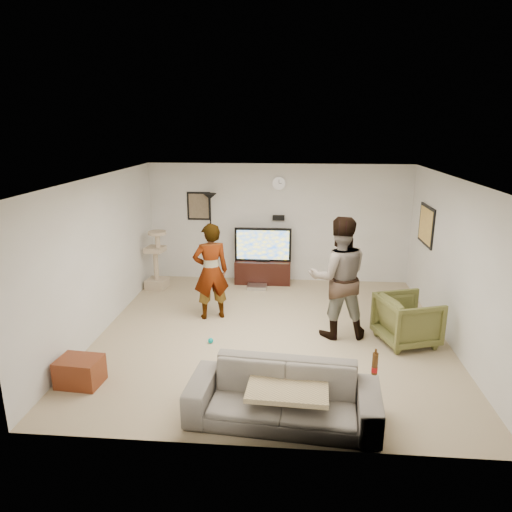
# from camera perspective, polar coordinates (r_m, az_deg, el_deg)

# --- Properties ---
(floor) EXTENTS (5.50, 5.50, 0.02)m
(floor) POSITION_cam_1_polar(r_m,az_deg,el_deg) (7.59, 1.91, -9.61)
(floor) COLOR tan
(floor) RESTS_ON ground
(ceiling) EXTENTS (5.50, 5.50, 0.02)m
(ceiling) POSITION_cam_1_polar(r_m,az_deg,el_deg) (6.89, 2.11, 9.67)
(ceiling) COLOR white
(ceiling) RESTS_ON wall_back
(wall_back) EXTENTS (5.50, 0.04, 2.50)m
(wall_back) POSITION_cam_1_polar(r_m,az_deg,el_deg) (9.80, 2.80, 4.07)
(wall_back) COLOR silver
(wall_back) RESTS_ON floor
(wall_front) EXTENTS (5.50, 0.04, 2.50)m
(wall_front) POSITION_cam_1_polar(r_m,az_deg,el_deg) (4.57, 0.27, -10.15)
(wall_front) COLOR silver
(wall_front) RESTS_ON floor
(wall_left) EXTENTS (0.04, 5.50, 2.50)m
(wall_left) POSITION_cam_1_polar(r_m,az_deg,el_deg) (7.76, -18.72, 0.06)
(wall_left) COLOR silver
(wall_left) RESTS_ON floor
(wall_right) EXTENTS (0.04, 5.50, 2.50)m
(wall_right) POSITION_cam_1_polar(r_m,az_deg,el_deg) (7.53, 23.40, -0.89)
(wall_right) COLOR silver
(wall_right) RESTS_ON floor
(wall_clock) EXTENTS (0.26, 0.04, 0.26)m
(wall_clock) POSITION_cam_1_polar(r_m,az_deg,el_deg) (9.63, 2.87, 8.98)
(wall_clock) COLOR silver
(wall_clock) RESTS_ON wall_back
(wall_speaker) EXTENTS (0.25, 0.10, 0.10)m
(wall_speaker) POSITION_cam_1_polar(r_m,az_deg,el_deg) (9.72, 2.80, 4.75)
(wall_speaker) COLOR black
(wall_speaker) RESTS_ON wall_back
(picture_back) EXTENTS (0.42, 0.03, 0.52)m
(picture_back) POSITION_cam_1_polar(r_m,az_deg,el_deg) (9.92, -7.09, 6.16)
(picture_back) COLOR brown
(picture_back) RESTS_ON wall_back
(picture_right) EXTENTS (0.03, 0.78, 0.62)m
(picture_right) POSITION_cam_1_polar(r_m,az_deg,el_deg) (8.95, 20.33, 3.59)
(picture_right) COLOR #D8AB54
(picture_right) RESTS_ON wall_right
(tv_stand) EXTENTS (1.17, 0.45, 0.49)m
(tv_stand) POSITION_cam_1_polar(r_m,az_deg,el_deg) (9.84, 0.85, -1.93)
(tv_stand) COLOR black
(tv_stand) RESTS_ON floor
(console_box) EXTENTS (0.40, 0.30, 0.07)m
(console_box) POSITION_cam_1_polar(r_m,az_deg,el_deg) (9.54, 0.12, -3.84)
(console_box) COLOR silver
(console_box) RESTS_ON floor
(tv) EXTENTS (1.19, 0.08, 0.70)m
(tv) POSITION_cam_1_polar(r_m,az_deg,el_deg) (9.67, 0.87, 1.43)
(tv) COLOR black
(tv) RESTS_ON tv_stand
(tv_screen) EXTENTS (1.09, 0.01, 0.62)m
(tv_screen) POSITION_cam_1_polar(r_m,az_deg,el_deg) (9.63, 0.85, 1.37)
(tv_screen) COLOR yellow
(tv_screen) RESTS_ON tv
(floor_lamp) EXTENTS (0.32, 0.32, 1.89)m
(floor_lamp) POSITION_cam_1_polar(r_m,az_deg,el_deg) (9.83, -5.60, 2.22)
(floor_lamp) COLOR black
(floor_lamp) RESTS_ON floor
(cat_tree) EXTENTS (0.45, 0.45, 1.23)m
(cat_tree) POSITION_cam_1_polar(r_m,az_deg,el_deg) (9.60, -12.32, -0.46)
(cat_tree) COLOR tan
(cat_tree) RESTS_ON floor
(person_left) EXTENTS (0.72, 0.60, 1.69)m
(person_left) POSITION_cam_1_polar(r_m,az_deg,el_deg) (7.92, -5.60, -1.92)
(person_left) COLOR #AEADC1
(person_left) RESTS_ON floor
(person_right) EXTENTS (1.02, 0.84, 1.94)m
(person_right) POSITION_cam_1_polar(r_m,az_deg,el_deg) (7.29, 10.18, -2.65)
(person_right) COLOR #30549D
(person_right) RESTS_ON floor
(sofa) EXTENTS (2.22, 1.02, 0.63)m
(sofa) POSITION_cam_1_polar(r_m,az_deg,el_deg) (5.45, 3.36, -16.80)
(sofa) COLOR slate
(sofa) RESTS_ON floor
(throw_blanket) EXTENTS (0.94, 0.75, 0.06)m
(throw_blanket) POSITION_cam_1_polar(r_m,az_deg,el_deg) (5.39, 3.97, -15.83)
(throw_blanket) COLOR tan
(throw_blanket) RESTS_ON sofa
(beer_bottle) EXTENTS (0.06, 0.06, 0.25)m
(beer_bottle) POSITION_cam_1_polar(r_m,az_deg,el_deg) (5.30, 14.51, -12.79)
(beer_bottle) COLOR #4C2A0E
(beer_bottle) RESTS_ON sofa
(armchair) EXTENTS (1.04, 1.02, 0.75)m
(armchair) POSITION_cam_1_polar(r_m,az_deg,el_deg) (7.50, 18.24, -7.53)
(armchair) COLOR brown
(armchair) RESTS_ON floor
(side_table) EXTENTS (0.58, 0.45, 0.36)m
(side_table) POSITION_cam_1_polar(r_m,az_deg,el_deg) (6.56, -20.98, -13.20)
(side_table) COLOR #602713
(side_table) RESTS_ON floor
(toy_ball) EXTENTS (0.08, 0.08, 0.08)m
(toy_ball) POSITION_cam_1_polar(r_m,az_deg,el_deg) (7.28, -5.64, -10.38)
(toy_ball) COLOR #03979A
(toy_ball) RESTS_ON floor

